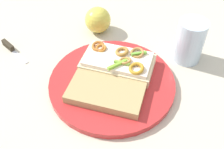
# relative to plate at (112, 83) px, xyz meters

# --- Properties ---
(ground_plane) EXTENTS (2.00, 2.00, 0.00)m
(ground_plane) POSITION_rel_plate_xyz_m (0.00, 0.00, -0.01)
(ground_plane) COLOR #BDB49D
(ground_plane) RESTS_ON ground
(plate) EXTENTS (0.29, 0.29, 0.02)m
(plate) POSITION_rel_plate_xyz_m (0.00, 0.00, 0.00)
(plate) COLOR red
(plate) RESTS_ON ground_plane
(sandwich) EXTENTS (0.19, 0.13, 0.04)m
(sandwich) POSITION_rel_plate_xyz_m (0.01, 0.05, 0.02)
(sandwich) COLOR beige
(sandwich) RESTS_ON plate
(bread_slice_side) EXTENTS (0.18, 0.13, 0.02)m
(bread_slice_side) POSITION_rel_plate_xyz_m (-0.01, -0.05, 0.02)
(bread_slice_side) COLOR tan
(bread_slice_side) RESTS_ON plate
(apple_0) EXTENTS (0.08, 0.08, 0.07)m
(apple_0) POSITION_rel_plate_xyz_m (-0.05, 0.21, 0.03)
(apple_0) COLOR gold
(apple_0) RESTS_ON ground_plane
(drinking_glass) EXTENTS (0.07, 0.07, 0.11)m
(drinking_glass) POSITION_rel_plate_xyz_m (0.19, 0.11, 0.05)
(drinking_glass) COLOR silver
(drinking_glass) RESTS_ON ground_plane
(knife) EXTENTS (0.09, 0.08, 0.02)m
(knife) POSITION_rel_plate_xyz_m (-0.28, 0.11, -0.00)
(knife) COLOR silver
(knife) RESTS_ON ground_plane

